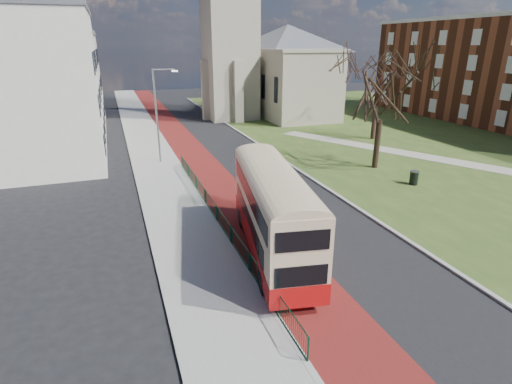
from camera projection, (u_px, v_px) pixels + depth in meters
name	position (u px, v px, depth m)	size (l,w,h in m)	color
ground	(289.00, 244.00, 21.28)	(160.00, 160.00, 0.00)	black
road_carriageway	(220.00, 152.00, 39.39)	(9.00, 120.00, 0.01)	black
bus_lane	(193.00, 154.00, 38.54)	(3.40, 120.00, 0.01)	#591414
pavement_west	(153.00, 157.00, 37.31)	(4.00, 120.00, 0.12)	gray
kerb_west	(174.00, 155.00, 37.94)	(0.25, 120.00, 0.13)	#999993
kerb_east	(257.00, 143.00, 42.59)	(0.25, 80.00, 0.13)	#999993
grass_green	(409.00, 131.00, 48.92)	(40.00, 80.00, 0.04)	#304C1B
footpath	(444.00, 160.00, 36.42)	(2.20, 36.00, 0.03)	#9E998C
pedestrian_railing	(216.00, 214.00, 23.68)	(0.07, 24.00, 1.12)	#0C3824
gothic_church	(261.00, 19.00, 54.20)	(16.38, 18.00, 40.00)	gray
street_block_near	(35.00, 88.00, 33.97)	(10.30, 14.30, 13.00)	silver
street_block_far	(56.00, 81.00, 48.35)	(10.30, 16.30, 11.50)	beige
streetlamp	(158.00, 111.00, 34.18)	(2.13, 0.18, 8.00)	gray
bus	(273.00, 209.00, 19.42)	(4.20, 10.63, 4.34)	#A70F0F
winter_tree_near	(384.00, 79.00, 31.78)	(9.02, 9.02, 10.65)	black
winter_tree_far	(378.00, 79.00, 42.47)	(6.52, 6.52, 9.29)	black
litter_bin	(414.00, 178.00, 30.00)	(0.85, 0.85, 1.06)	black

